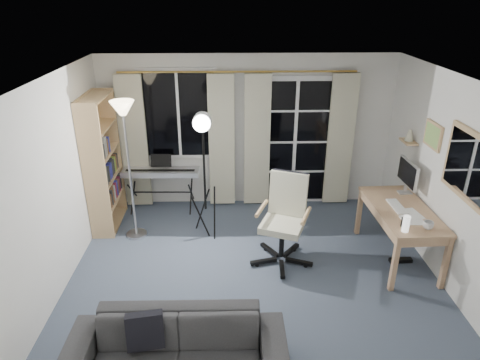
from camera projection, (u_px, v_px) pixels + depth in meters
name	position (u px, v px, depth m)	size (l,w,h in m)	color
floor	(253.00, 273.00, 5.35)	(4.50, 4.00, 0.02)	#3E475A
window	(179.00, 114.00, 6.52)	(1.20, 0.08, 1.40)	white
french_door	(295.00, 143.00, 6.75)	(1.32, 0.09, 2.11)	white
curtains	(239.00, 141.00, 6.62)	(3.60, 0.07, 2.13)	gold
bookshelf	(101.00, 167.00, 6.10)	(0.33, 0.91, 1.96)	tan
torchiere_lamp	(125.00, 130.00, 5.53)	(0.40, 0.40, 1.96)	#B2B2B7
keyboard_piano	(161.00, 173.00, 6.60)	(1.19, 0.60, 0.86)	black
studio_light	(203.00, 137.00, 5.54)	(0.33, 0.37, 1.86)	black
office_chair	(286.00, 211.00, 5.40)	(0.80, 0.81, 1.16)	black
desk	(401.00, 215.00, 5.39)	(0.73, 1.39, 0.73)	#9E7551
monitor	(408.00, 174.00, 5.65)	(0.18, 0.53, 0.46)	silver
desk_clutter	(403.00, 229.00, 5.20)	(0.42, 0.84, 0.93)	white
mug	(428.00, 224.00, 4.87)	(0.12, 0.09, 0.12)	silver
wall_mirror	(469.00, 167.00, 4.45)	(0.04, 0.94, 0.74)	tan
framed_print	(433.00, 135.00, 5.26)	(0.03, 0.42, 0.32)	tan
wall_shelf	(409.00, 137.00, 5.79)	(0.16, 0.30, 0.18)	tan
sofa	(176.00, 344.00, 3.76)	(1.97, 0.59, 0.77)	#2A2A2C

